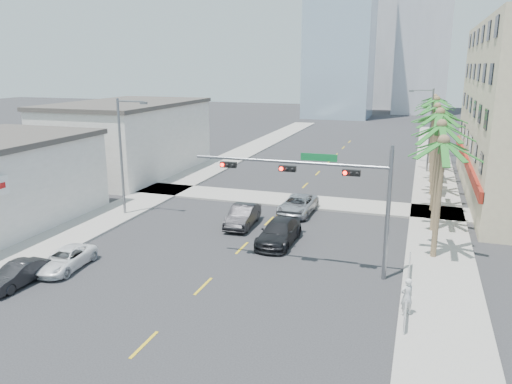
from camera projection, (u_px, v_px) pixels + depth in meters
ground at (167, 322)px, 22.76m from camera, size 260.00×260.00×0.00m
sidewalk_right at (437, 220)px, 37.45m from camera, size 4.00×120.00×0.15m
sidewalk_left at (155, 195)px, 44.80m from camera, size 4.00×120.00×0.15m
sidewalk_cross at (289, 200)px, 42.96m from camera, size 80.00×4.00×0.15m
building_left_far at (129, 140)px, 53.58m from camera, size 11.00×18.00×7.20m
tower_far_left at (342, 4)px, 106.59m from camera, size 14.00×14.00×48.00m
tower_far_center at (378, 28)px, 133.37m from camera, size 16.00×16.00×42.00m
traffic_signal_mast at (328, 185)px, 27.04m from camera, size 11.12×0.54×7.20m
palm_tree_0 at (444, 143)px, 28.48m from camera, size 4.80×4.80×7.80m
palm_tree_1 at (442, 126)px, 33.18m from camera, size 4.80×4.80×8.16m
palm_tree_2 at (440, 114)px, 37.87m from camera, size 4.80×4.80×8.52m
palm_tree_3 at (438, 117)px, 42.82m from camera, size 4.80×4.80×7.80m
palm_tree_4 at (437, 108)px, 47.51m from camera, size 4.80×4.80×8.16m
palm_tree_5 at (437, 100)px, 52.21m from camera, size 4.80×4.80×8.52m
palm_tree_6 at (435, 104)px, 57.16m from camera, size 4.80×4.80×7.80m
palm_tree_7 at (435, 98)px, 61.85m from camera, size 4.80×4.80×8.16m
streetlight_left at (123, 151)px, 37.74m from camera, size 2.55×0.25×9.00m
streetlight_right at (428, 126)px, 53.07m from camera, size 2.55×0.25×9.00m
guardrail at (408, 286)px, 24.95m from camera, size 0.08×8.08×1.00m
car_parked_mid at (17, 274)px, 26.42m from camera, size 1.43×3.76×1.22m
car_parked_far at (65, 259)px, 28.57m from camera, size 2.25×4.36×1.17m
car_lane_left at (243, 216)px, 36.17m from camera, size 1.88×4.73×1.53m
car_lane_center at (298, 205)px, 39.10m from camera, size 2.56×5.25×1.44m
car_lane_right at (279, 232)px, 32.67m from camera, size 2.21×5.23×1.51m
pedestrian at (407, 297)px, 22.91m from camera, size 0.79×0.74×1.82m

